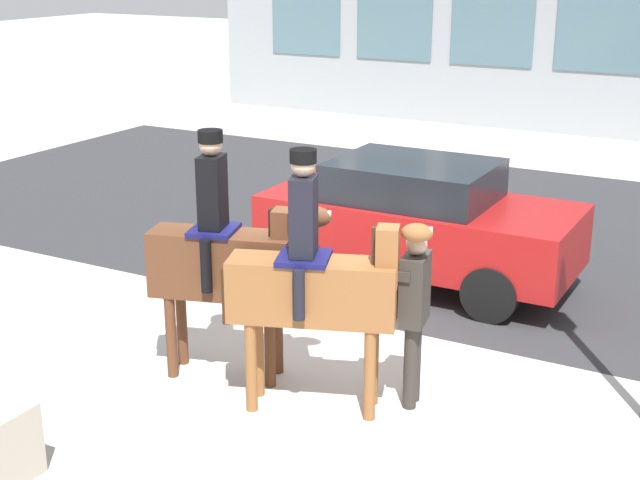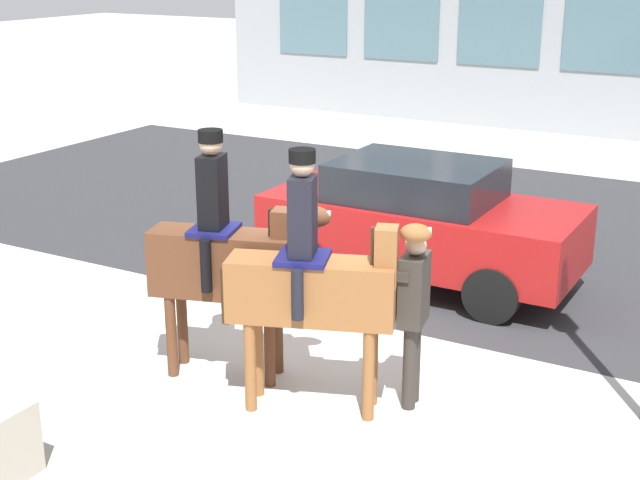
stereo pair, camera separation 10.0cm
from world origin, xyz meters
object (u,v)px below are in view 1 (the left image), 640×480
Objects in this scene: pedestrian_bystander at (413,306)px; mounted_horse_lead at (225,257)px; mounted_horse_companion at (316,283)px; street_car_near_lane at (418,220)px.

mounted_horse_lead is at bearing -0.38° from pedestrian_bystander.
mounted_horse_companion is (1.12, -0.17, -0.01)m from mounted_horse_lead.
mounted_horse_lead is 1.92m from pedestrian_bystander.
mounted_horse_companion is at bearing 22.68° from pedestrian_bystander.
pedestrian_bystander is 3.36m from street_car_near_lane.
mounted_horse_companion is at bearing -25.50° from mounted_horse_lead.
mounted_horse_companion is 3.66m from street_car_near_lane.
pedestrian_bystander is at bearing -68.28° from street_car_near_lane.
street_car_near_lane is (-1.24, 3.12, -0.17)m from pedestrian_bystander.
mounted_horse_companion is at bearing -82.42° from street_car_near_lane.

